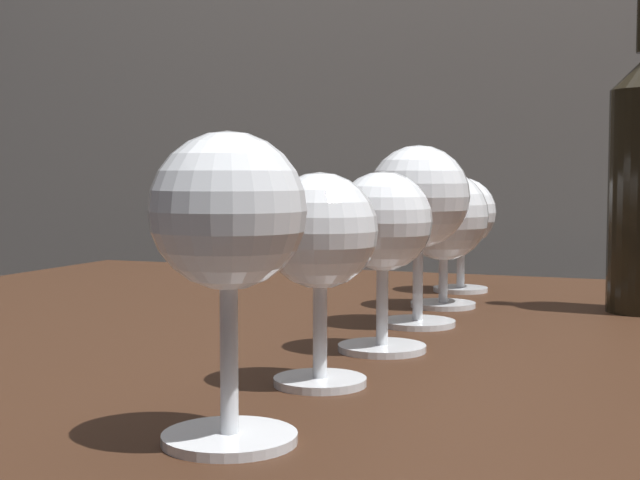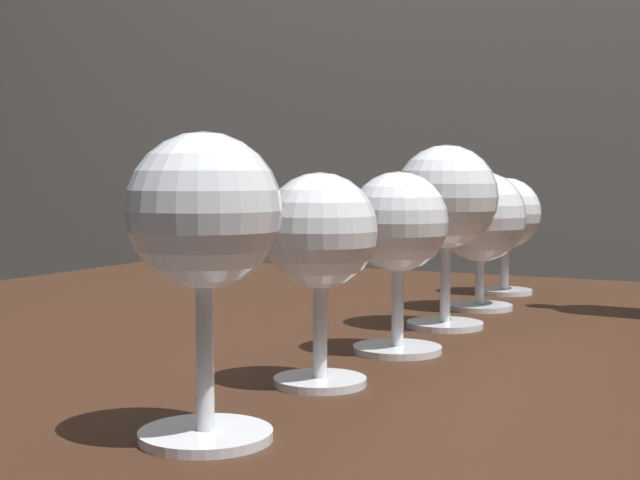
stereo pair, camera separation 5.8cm
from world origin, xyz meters
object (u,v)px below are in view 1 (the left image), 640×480
wine_glass_port (383,228)px  wine_glass_amber (444,219)px  wine_glass_white (228,218)px  wine_glass_rose (461,215)px  wine_glass_pinot (418,199)px  wine_glass_chardonnay (320,236)px

wine_glass_port → wine_glass_amber: size_ratio=0.99×
wine_glass_white → wine_glass_amber: bearing=91.7°
wine_glass_white → wine_glass_port: 0.26m
wine_glass_rose → wine_glass_pinot: bearing=-85.9°
wine_glass_amber → wine_glass_white: bearing=-88.3°
wine_glass_pinot → wine_glass_amber: 0.12m
wine_glass_chardonnay → wine_glass_pinot: (-0.00, 0.25, 0.02)m
wine_glass_port → wine_glass_amber: same height
wine_glass_white → wine_glass_port: wine_glass_white is taller
wine_glass_port → wine_glass_pinot: wine_glass_pinot is taller
wine_glass_white → wine_glass_chardonnay: 0.13m
wine_glass_port → wine_glass_amber: 0.24m
wine_glass_port → wine_glass_white: bearing=-89.6°
wine_glass_pinot → wine_glass_rose: wine_glass_pinot is taller
wine_glass_chardonnay → wine_glass_port: bearing=88.9°
wine_glass_white → wine_glass_chardonnay: size_ratio=1.15×
wine_glass_chardonnay → wine_glass_rose: (-0.02, 0.49, -0.01)m
wine_glass_chardonnay → wine_glass_amber: size_ratio=0.99×
wine_glass_white → wine_glass_pinot: 0.38m
wine_glass_white → wine_glass_pinot: bearing=91.2°
wine_glass_amber → wine_glass_chardonnay: bearing=-88.4°
wine_glass_pinot → wine_glass_chardonnay: bearing=-89.1°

